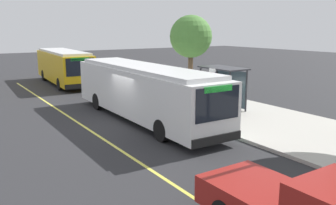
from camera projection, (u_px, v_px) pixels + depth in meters
ground_plane at (128, 123)px, 18.79m from camera, size 120.00×120.00×0.00m
sidewalk_curb at (216, 108)px, 21.96m from camera, size 44.00×6.40×0.15m
lane_stripe_center at (88, 129)px, 17.62m from camera, size 36.00×0.14×0.01m
transit_bus_main at (143, 90)px, 19.16m from camera, size 12.36×2.66×2.95m
transit_bus_second at (64, 66)px, 31.57m from camera, size 10.48×3.12×2.95m
bus_shelter at (223, 79)px, 21.36m from camera, size 2.90×1.60×2.48m
waiting_bench at (223, 100)px, 21.50m from camera, size 1.60×0.48×0.95m
route_sign_post at (212, 88)px, 17.89m from camera, size 0.44×0.08×2.80m
pedestrian_commuter at (196, 95)px, 20.55m from camera, size 0.24×0.40×1.69m
street_tree_near_shelter at (191, 37)px, 25.77m from camera, size 3.05×3.05×5.66m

